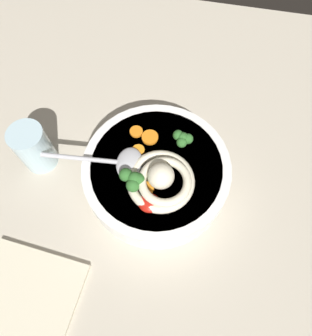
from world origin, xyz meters
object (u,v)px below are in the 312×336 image
object	(u,v)px
soup_spoon	(121,162)
folded_napkin	(27,295)
soup_bowl	(156,175)
noodle_pile	(162,180)
drinking_glass	(33,149)

from	to	relation	value
soup_spoon	folded_napkin	xyz separation A→B (cm)	(-10.40, -22.50, -6.74)
soup_bowl	folded_napkin	size ratio (longest dim) A/B	1.58
soup_bowl	folded_napkin	bearing A→B (deg)	-125.16
noodle_pile	soup_spoon	distance (cm)	7.60
soup_spoon	folded_napkin	distance (cm)	25.69
soup_spoon	drinking_glass	world-z (taller)	drinking_glass
noodle_pile	drinking_glass	xyz separation A→B (cm)	(-23.83, 2.62, -3.11)
drinking_glass	folded_napkin	bearing A→B (deg)	-75.05
drinking_glass	folded_napkin	distance (cm)	24.26
soup_spoon	folded_napkin	size ratio (longest dim) A/B	1.08
noodle_pile	folded_napkin	distance (cm)	28.02
drinking_glass	folded_napkin	size ratio (longest dim) A/B	0.59
soup_bowl	drinking_glass	xyz separation A→B (cm)	(-22.36, 0.04, 1.48)
noodle_pile	folded_napkin	bearing A→B (deg)	-130.86
soup_bowl	noodle_pile	distance (cm)	5.47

